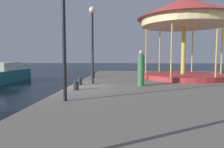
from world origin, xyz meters
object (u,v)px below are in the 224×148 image
(motorboat_teal, at_px, (4,75))
(carousel, at_px, (184,19))
(lamp_post_far_end, at_px, (92,31))
(bollard_south, at_px, (80,81))
(person_near_carousel, at_px, (141,69))
(bollard_north, at_px, (93,75))
(bollard_center, at_px, (76,85))
(lamp_post_mid_promenade, at_px, (64,16))

(motorboat_teal, distance_m, carousel, 15.59)
(lamp_post_far_end, distance_m, bollard_south, 2.79)
(person_near_carousel, bearing_deg, bollard_north, 131.13)
(motorboat_teal, bearing_deg, person_near_carousel, -30.25)
(bollard_north, distance_m, bollard_south, 3.50)
(motorboat_teal, bearing_deg, carousel, -11.31)
(lamp_post_far_end, height_order, bollard_center, lamp_post_far_end)
(motorboat_teal, distance_m, bollard_south, 10.82)
(bollard_south, bearing_deg, carousel, 31.08)
(motorboat_teal, relative_size, lamp_post_far_end, 1.43)
(bollard_south, bearing_deg, lamp_post_mid_promenade, -83.84)
(motorboat_teal, xyz_separation_m, lamp_post_far_end, (9.04, -6.14, 2.98))
(motorboat_teal, height_order, bollard_south, motorboat_teal)
(lamp_post_mid_promenade, relative_size, bollard_south, 10.18)
(motorboat_teal, xyz_separation_m, person_near_carousel, (11.64, -6.79, 0.97))
(lamp_post_mid_promenade, bearing_deg, motorboat_teal, 129.99)
(bollard_north, bearing_deg, lamp_post_far_end, -80.34)
(bollard_center, bearing_deg, carousel, 41.51)
(carousel, bearing_deg, bollard_north, -177.26)
(motorboat_teal, xyz_separation_m, bollard_north, (8.55, -3.25, 0.31))
(carousel, bearing_deg, person_near_carousel, -128.96)
(carousel, relative_size, bollard_north, 15.86)
(bollard_center, bearing_deg, motorboat_teal, 136.09)
(lamp_post_far_end, distance_m, bollard_center, 3.47)
(motorboat_teal, height_order, carousel, carousel)
(bollard_north, bearing_deg, motorboat_teal, 159.20)
(person_near_carousel, bearing_deg, motorboat_teal, 149.75)
(lamp_post_mid_promenade, height_order, bollard_center, lamp_post_mid_promenade)
(person_near_carousel, bearing_deg, carousel, 51.04)
(lamp_post_far_end, bearing_deg, bollard_center, -99.82)
(carousel, distance_m, person_near_carousel, 5.85)
(lamp_post_far_end, relative_size, bollard_center, 10.42)
(lamp_post_far_end, bearing_deg, bollard_north, 99.66)
(lamp_post_mid_promenade, xyz_separation_m, bollard_center, (-0.21, 2.24, -2.60))
(lamp_post_far_end, bearing_deg, motorboat_teal, 145.83)
(carousel, distance_m, lamp_post_far_end, 6.63)
(bollard_center, bearing_deg, lamp_post_mid_promenade, -84.62)
(lamp_post_mid_promenade, relative_size, lamp_post_far_end, 0.98)
(lamp_post_far_end, xyz_separation_m, bollard_south, (-0.58, -0.60, -2.66))
(motorboat_teal, distance_m, lamp_post_mid_promenade, 14.11)
(carousel, bearing_deg, lamp_post_far_end, -150.80)
(carousel, height_order, bollard_center, carousel)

